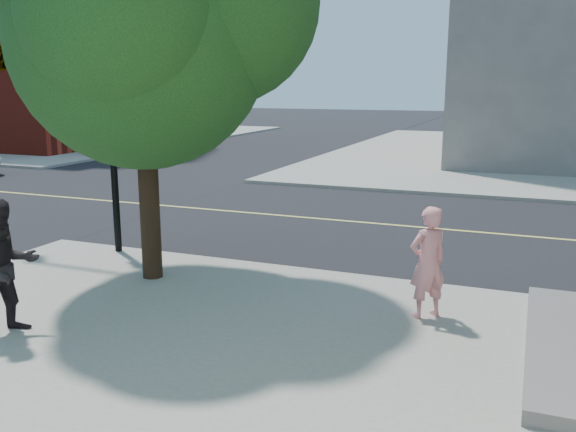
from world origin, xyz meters
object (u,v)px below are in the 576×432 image
at_px(pedestrian, 6,267).
at_px(signal_pole, 13,55).
at_px(man_on_phone, 428,262).
at_px(street_tree, 147,8).

bearing_deg(pedestrian, signal_pole, 62.82).
xyz_separation_m(man_on_phone, street_tree, (-4.60, 0.13, 3.64)).
bearing_deg(street_tree, pedestrian, -99.61).
distance_m(man_on_phone, pedestrian, 5.74).
distance_m(pedestrian, signal_pole, 6.08).
relative_size(pedestrian, signal_pole, 0.39).
bearing_deg(signal_pole, street_tree, -3.38).
bearing_deg(street_tree, man_on_phone, -1.64).
bearing_deg(pedestrian, street_tree, 11.50).
relative_size(pedestrian, street_tree, 0.27).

